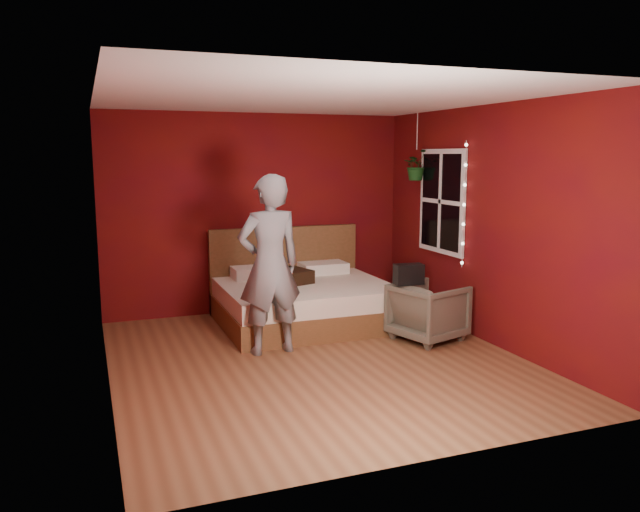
# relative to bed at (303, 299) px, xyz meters

# --- Properties ---
(floor) EXTENTS (4.50, 4.50, 0.00)m
(floor) POSITION_rel_bed_xyz_m (-0.35, -1.43, -0.29)
(floor) COLOR brown
(floor) RESTS_ON ground
(room_walls) EXTENTS (4.04, 4.54, 2.62)m
(room_walls) POSITION_rel_bed_xyz_m (-0.35, -1.43, 1.39)
(room_walls) COLOR #66120A
(room_walls) RESTS_ON ground
(window) EXTENTS (0.05, 0.97, 1.27)m
(window) POSITION_rel_bed_xyz_m (1.62, -0.53, 1.21)
(window) COLOR white
(window) RESTS_ON room_walls
(fairy_lights) EXTENTS (0.04, 0.04, 1.45)m
(fairy_lights) POSITION_rel_bed_xyz_m (1.59, -1.06, 1.21)
(fairy_lights) COLOR silver
(fairy_lights) RESTS_ON room_walls
(bed) EXTENTS (2.03, 1.73, 1.12)m
(bed) POSITION_rel_bed_xyz_m (0.00, 0.00, 0.00)
(bed) COLOR brown
(bed) RESTS_ON ground
(person) EXTENTS (0.72, 0.51, 1.87)m
(person) POSITION_rel_bed_xyz_m (-0.71, -1.01, 0.65)
(person) COLOR gray
(person) RESTS_ON ground
(armchair) EXTENTS (0.89, 0.87, 0.65)m
(armchair) POSITION_rel_bed_xyz_m (1.07, -1.20, 0.03)
(armchair) COLOR #5F5B4B
(armchair) RESTS_ON ground
(handbag) EXTENTS (0.33, 0.18, 0.23)m
(handbag) POSITION_rel_bed_xyz_m (0.84, -1.16, 0.47)
(handbag) COLOR black
(handbag) RESTS_ON armchair
(throw_pillow) EXTENTS (0.57, 0.57, 0.16)m
(throw_pillow) POSITION_rel_bed_xyz_m (-0.17, 0.02, 0.30)
(throw_pillow) COLOR black
(throw_pillow) RESTS_ON bed
(hanging_plant) EXTENTS (0.40, 0.37, 0.86)m
(hanging_plant) POSITION_rel_bed_xyz_m (1.53, -0.04, 1.64)
(hanging_plant) COLOR silver
(hanging_plant) RESTS_ON room_walls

